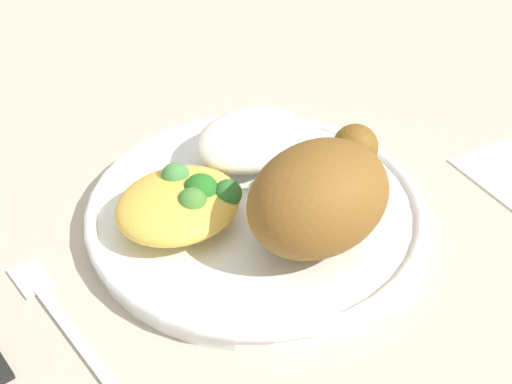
{
  "coord_description": "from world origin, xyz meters",
  "views": [
    {
      "loc": [
        -0.26,
        -0.32,
        0.36
      ],
      "look_at": [
        0.0,
        0.0,
        0.03
      ],
      "focal_mm": 49.52,
      "sensor_mm": 36.0,
      "label": 1
    }
  ],
  "objects_px": {
    "plate": "(256,211)",
    "roasted_chicken": "(321,195)",
    "mac_cheese_with_broccoli": "(182,202)",
    "fork": "(59,315)",
    "rice_pile": "(251,139)"
  },
  "relations": [
    {
      "from": "plate",
      "to": "roasted_chicken",
      "type": "distance_m",
      "value": 0.08
    },
    {
      "from": "plate",
      "to": "mac_cheese_with_broccoli",
      "type": "bearing_deg",
      "value": 160.29
    },
    {
      "from": "roasted_chicken",
      "to": "rice_pile",
      "type": "relative_size",
      "value": 1.18
    },
    {
      "from": "plate",
      "to": "rice_pile",
      "type": "distance_m",
      "value": 0.07
    },
    {
      "from": "roasted_chicken",
      "to": "rice_pile",
      "type": "xyz_separation_m",
      "value": [
        0.03,
        0.11,
        -0.02
      ]
    },
    {
      "from": "roasted_chicken",
      "to": "fork",
      "type": "xyz_separation_m",
      "value": [
        -0.17,
        0.07,
        -0.06
      ]
    },
    {
      "from": "plate",
      "to": "rice_pile",
      "type": "bearing_deg",
      "value": 54.62
    },
    {
      "from": "plate",
      "to": "mac_cheese_with_broccoli",
      "type": "distance_m",
      "value": 0.06
    },
    {
      "from": "plate",
      "to": "mac_cheese_with_broccoli",
      "type": "relative_size",
      "value": 2.75
    },
    {
      "from": "rice_pile",
      "to": "mac_cheese_with_broccoli",
      "type": "bearing_deg",
      "value": -161.49
    },
    {
      "from": "roasted_chicken",
      "to": "mac_cheese_with_broccoli",
      "type": "bearing_deg",
      "value": 128.7
    },
    {
      "from": "roasted_chicken",
      "to": "mac_cheese_with_broccoli",
      "type": "height_order",
      "value": "roasted_chicken"
    },
    {
      "from": "plate",
      "to": "roasted_chicken",
      "type": "bearing_deg",
      "value": -81.41
    },
    {
      "from": "plate",
      "to": "rice_pile",
      "type": "height_order",
      "value": "rice_pile"
    },
    {
      "from": "mac_cheese_with_broccoli",
      "to": "fork",
      "type": "height_order",
      "value": "mac_cheese_with_broccoli"
    }
  ]
}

